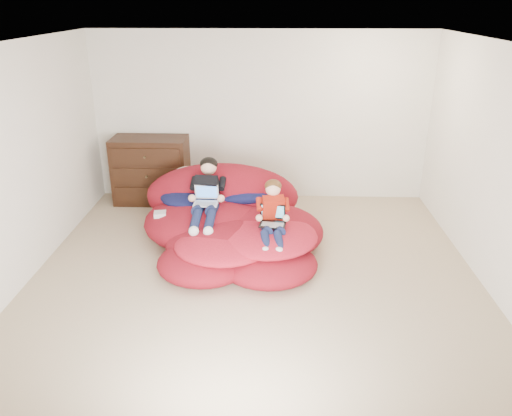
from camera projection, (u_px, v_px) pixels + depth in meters
The scene contains 9 objects.
room_shell at pixel (255, 259), 5.53m from camera, with size 5.10×5.10×2.77m.
dresser at pixel (151, 170), 7.51m from camera, with size 1.11×0.62×1.00m.
beanbag_pile at pixel (230, 223), 6.29m from camera, with size 2.36×2.33×0.94m.
cream_pillow at pixel (189, 177), 6.85m from camera, with size 0.47×0.30×0.30m, color beige.
older_boy at pixel (207, 192), 6.18m from camera, with size 0.32×1.05×0.67m.
younger_boy at pixel (273, 213), 5.73m from camera, with size 0.30×0.82×0.63m.
laptop_white at pixel (206, 198), 6.13m from camera, with size 0.30×0.27×0.21m.
laptop_black at pixel (273, 219), 5.74m from camera, with size 0.32×0.31×0.22m.
power_adapter at pixel (160, 214), 6.17m from camera, with size 0.15×0.15×0.06m, color silver.
Camera 1 is at (0.19, -4.88, 2.89)m, focal length 35.00 mm.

